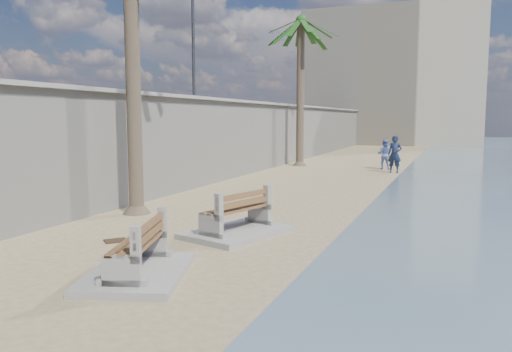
% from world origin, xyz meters
% --- Properties ---
extents(ground_plane, '(140.00, 140.00, 0.00)m').
position_xyz_m(ground_plane, '(0.00, 0.00, 0.00)').
color(ground_plane, '#9D8760').
extents(seawall, '(0.45, 70.00, 3.50)m').
position_xyz_m(seawall, '(-5.20, 20.00, 1.75)').
color(seawall, gray).
rests_on(seawall, ground_plane).
extents(wall_cap, '(0.80, 70.00, 0.12)m').
position_xyz_m(wall_cap, '(-5.20, 20.00, 3.55)').
color(wall_cap, gray).
rests_on(wall_cap, seawall).
extents(end_building, '(18.00, 12.00, 14.00)m').
position_xyz_m(end_building, '(-2.00, 52.00, 7.00)').
color(end_building, '#B7AA93').
rests_on(end_building, ground_plane).
extents(bench_near, '(2.26, 2.73, 0.98)m').
position_xyz_m(bench_near, '(-0.59, 1.68, 0.43)').
color(bench_near, gray).
rests_on(bench_near, ground_plane).
extents(bench_far, '(2.27, 2.80, 1.02)m').
position_xyz_m(bench_far, '(-0.27, 5.18, 0.45)').
color(bench_far, gray).
rests_on(bench_far, ground_plane).
extents(palm_back, '(5.00, 5.00, 9.16)m').
position_xyz_m(palm_back, '(-3.92, 22.46, 8.11)').
color(palm_back, brown).
rests_on(palm_back, ground_plane).
extents(streetlight, '(0.28, 0.28, 5.12)m').
position_xyz_m(streetlight, '(-5.10, 12.00, 6.64)').
color(streetlight, '#2D2D33').
rests_on(streetlight, wall_cap).
extents(person_a, '(0.83, 0.61, 2.16)m').
position_xyz_m(person_a, '(1.66, 20.55, 1.08)').
color(person_a, '#16203D').
rests_on(person_a, ground_plane).
extents(person_b, '(0.94, 0.76, 1.79)m').
position_xyz_m(person_b, '(0.94, 22.21, 0.90)').
color(person_b, '#5165A8').
rests_on(person_b, ground_plane).
extents(debris_d, '(0.61, 0.62, 0.03)m').
position_xyz_m(debris_d, '(-2.54, 3.60, 0.01)').
color(debris_d, '#382616').
rests_on(debris_d, ground_plane).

